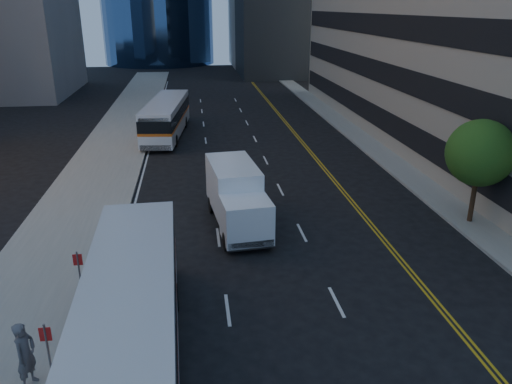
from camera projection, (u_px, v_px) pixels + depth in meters
ground at (339, 337)px, 16.36m from camera, size 160.00×160.00×0.00m
sidewalk_west at (115, 146)px, 38.31m from camera, size 5.00×90.00×0.15m
sidewalk_east at (360, 138)px, 40.62m from camera, size 2.00×90.00×0.15m
street_tree at (480, 153)px, 23.58m from camera, size 3.20×3.20×5.10m
bus_front at (131, 326)px, 14.11m from camera, size 3.00×12.00×3.07m
bus_rear at (166, 117)px, 40.96m from camera, size 3.71×11.59×2.94m
box_truck at (236, 196)px, 24.00m from camera, size 2.76×6.39×2.97m
pedestrian at (26, 355)px, 13.75m from camera, size 0.67×0.84×2.01m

